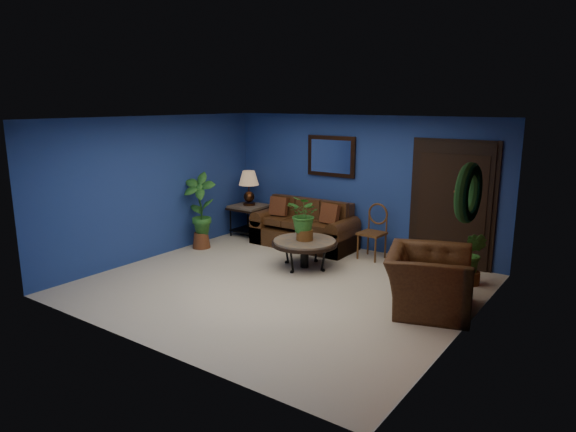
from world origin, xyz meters
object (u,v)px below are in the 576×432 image
Objects in this scene: side_chair at (374,228)px; armchair at (428,280)px; sofa at (306,231)px; table_lamp at (249,184)px; end_table at (249,212)px; coffee_table at (305,243)px.

side_chair is 2.36m from armchair.
side_chair is at bearing 1.87° from sofa.
table_lamp is at bearing -174.66° from side_chair.
sofa is 1.62× the size of armchair.
end_table is at bearing -63.43° from table_lamp.
armchair is at bearing -28.40° from sofa.
sofa is at bearing -174.26° from side_chair.
side_chair reaches higher than armchair.
side_chair is at bearing 1.47° from end_table.
sofa is 1.60m from table_lamp.
coffee_table is 0.89× the size of armchair.
table_lamp reaches higher than coffee_table.
side_chair reaches higher than coffee_table.
coffee_table is at bearing -27.55° from end_table.
armchair is at bearing -12.65° from coffee_table.
side_chair is at bearing 59.08° from coffee_table.
sofa reaches higher than armchair.
coffee_table is at bearing 59.74° from armchair.
armchair is (2.34, -0.52, -0.01)m from coffee_table.
sofa reaches higher than coffee_table.
coffee_table is 1.57× the size of end_table.
armchair reaches higher than end_table.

